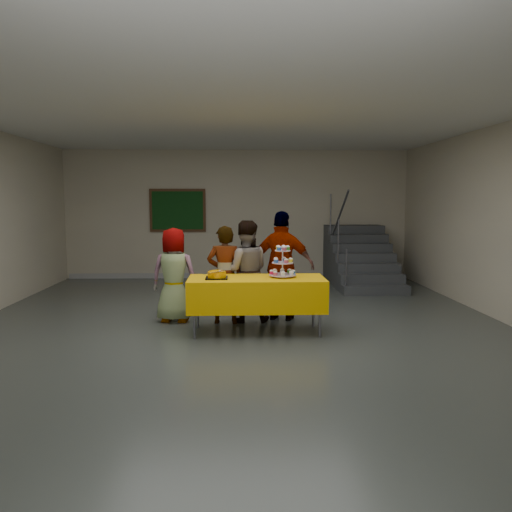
% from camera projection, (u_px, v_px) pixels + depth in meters
% --- Properties ---
extents(room_shell, '(10.00, 10.04, 3.02)m').
position_uv_depth(room_shell, '(237.00, 178.00, 6.70)').
color(room_shell, '#4C514C').
rests_on(room_shell, ground).
extents(bake_table, '(1.88, 0.78, 0.77)m').
position_uv_depth(bake_table, '(257.00, 293.00, 6.90)').
color(bake_table, '#595960').
rests_on(bake_table, ground).
extents(cupcake_stand, '(0.38, 0.38, 0.44)m').
position_uv_depth(cupcake_stand, '(283.00, 264.00, 6.93)').
color(cupcake_stand, silver).
rests_on(cupcake_stand, bake_table).
extents(bear_cake, '(0.32, 0.36, 0.12)m').
position_uv_depth(bear_cake, '(217.00, 274.00, 6.81)').
color(bear_cake, black).
rests_on(bear_cake, bake_table).
extents(schoolchild_a, '(0.76, 0.55, 1.43)m').
position_uv_depth(schoolchild_a, '(174.00, 275.00, 7.52)').
color(schoolchild_a, slate).
rests_on(schoolchild_a, ground).
extents(schoolchild_b, '(0.56, 0.38, 1.46)m').
position_uv_depth(schoolchild_b, '(225.00, 275.00, 7.41)').
color(schoolchild_b, slate).
rests_on(schoolchild_b, ground).
extents(schoolchild_c, '(0.76, 0.60, 1.54)m').
position_uv_depth(schoolchild_c, '(245.00, 271.00, 7.52)').
color(schoolchild_c, slate).
rests_on(schoolchild_c, ground).
extents(schoolchild_d, '(1.06, 0.68, 1.67)m').
position_uv_depth(schoolchild_d, '(282.00, 266.00, 7.62)').
color(schoolchild_d, slate).
rests_on(schoolchild_d, ground).
extents(staircase, '(1.30, 2.40, 2.04)m').
position_uv_depth(staircase, '(359.00, 261.00, 11.06)').
color(staircase, '#424447').
rests_on(staircase, ground).
extents(noticeboard, '(1.30, 0.05, 1.00)m').
position_uv_depth(noticeboard, '(178.00, 210.00, 11.61)').
color(noticeboard, '#472B16').
rests_on(noticeboard, ground).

